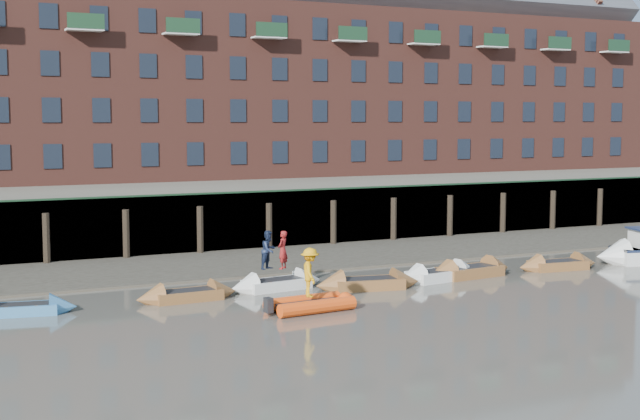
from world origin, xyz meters
TOP-DOWN VIEW (x-y plane):
  - ground at (0.00, 0.00)m, footprint 220.00×220.00m
  - foreshore at (0.00, 18.00)m, footprint 110.00×8.00m
  - mud_band at (0.00, 14.60)m, footprint 110.00×1.60m
  - river_wall at (-0.00, 22.38)m, footprint 110.00×1.23m
  - bank_terrace at (0.00, 36.00)m, footprint 110.00×28.00m
  - apartment_terrace at (-0.00, 36.99)m, footprint 80.60×15.56m
  - rowboat_1 at (-12.60, 10.41)m, footprint 4.10×1.83m
  - rowboat_2 at (-6.26, 10.23)m, footprint 4.27×1.42m
  - rowboat_3 at (-2.11, 10.83)m, footprint 4.55×1.84m
  - rowboat_4 at (1.48, 9.25)m, footprint 4.80×2.18m
  - rowboat_5 at (5.36, 9.69)m, footprint 4.76×2.03m
  - rowboat_6 at (7.14, 9.81)m, footprint 4.97×1.99m
  - rowboat_7 at (12.16, 9.63)m, footprint 4.40×1.66m
  - rib_tender at (-2.47, 6.36)m, footprint 3.56×1.93m
  - person_rower_a at (-1.80, 10.89)m, footprint 0.71×0.70m
  - person_rower_b at (-2.38, 11.04)m, footprint 1.02×0.97m
  - person_rib_crew at (-2.65, 6.26)m, footprint 1.00×1.35m

SIDE VIEW (x-z plane):
  - ground at x=0.00m, z-range 0.00..0.00m
  - foreshore at x=0.00m, z-range -0.25..0.25m
  - mud_band at x=0.00m, z-range -0.05..0.05m
  - rowboat_1 at x=-12.60m, z-range -0.37..0.78m
  - rowboat_2 at x=-6.26m, z-range -0.40..0.83m
  - rowboat_7 at x=12.16m, z-range -0.40..0.84m
  - rowboat_3 at x=-2.11m, z-range -0.41..0.87m
  - rowboat_5 at x=5.36m, z-range -0.43..0.91m
  - rowboat_4 at x=1.48m, z-range -0.43..0.91m
  - rowboat_6 at x=7.14m, z-range -0.45..0.95m
  - rib_tender at x=-2.47m, z-range -0.04..0.57m
  - person_rib_crew at x=-2.65m, z-range 0.57..2.44m
  - river_wall at x=0.00m, z-range -0.06..3.24m
  - bank_terrace at x=0.00m, z-range 0.00..3.20m
  - person_rower_a at x=-1.80m, z-range 0.86..2.51m
  - person_rower_b at x=-2.38m, z-range 0.86..2.54m
  - apartment_terrace at x=0.00m, z-range 2.34..23.31m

